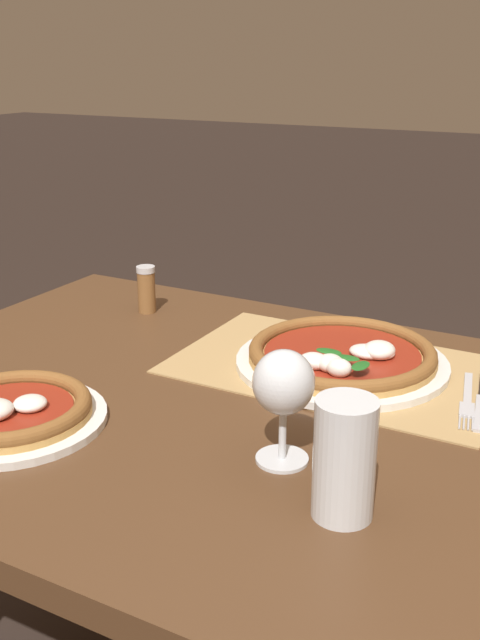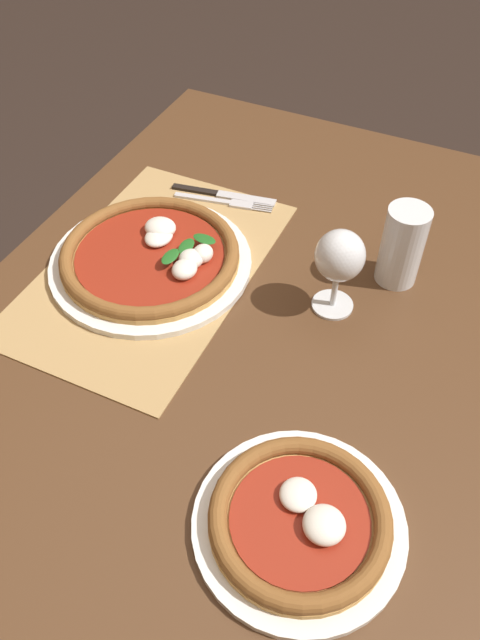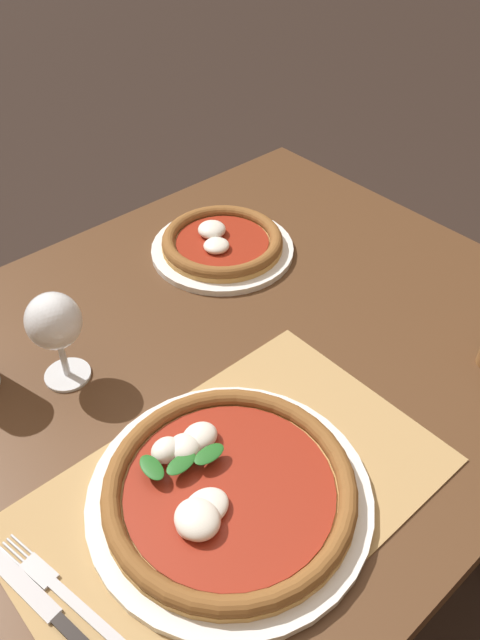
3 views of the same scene
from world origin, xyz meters
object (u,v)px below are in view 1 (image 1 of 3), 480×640
pizza_near (343,356)px  fork (467,400)px  wine_glass (284,387)px  pepper_shaker (146,289)px  pizza_far (12,412)px  pint_glass (344,461)px

pizza_near → fork: size_ratio=1.80×
wine_glass → pepper_shaker: wine_glass is taller
pizza_near → pizza_far: size_ratio=1.33×
pizza_near → pint_glass: (-0.15, 0.40, 0.05)m
fork → pepper_shaker: (0.68, -0.12, 0.04)m
pizza_far → fork: (-0.56, -0.38, -0.01)m
pizza_far → pint_glass: bearing=-178.3°
fork → wine_glass: bearing=58.7°
pizza_near → pepper_shaker: pepper_shaker is taller
pizza_near → pizza_far: pizza_near is taller
fork → pint_glass: bearing=80.2°
pizza_far → pint_glass: pint_glass is taller
pizza_near → pint_glass: pint_glass is taller
pizza_far → pint_glass: (-0.50, -0.02, 0.05)m
wine_glass → pint_glass: size_ratio=1.07×
pizza_near → pint_glass: bearing=111.0°
fork → pizza_near: bearing=-9.4°
pint_glass → wine_glass: bearing=-34.1°
wine_glass → pint_glass: bearing=145.9°
pint_glass → fork: 0.38m
pint_glass → pepper_shaker: bearing=-38.3°
pizza_far → fork: 0.68m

